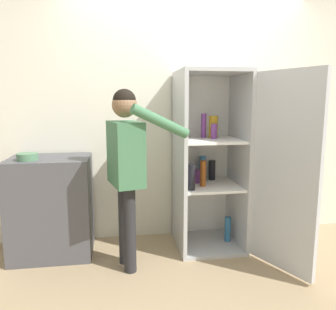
# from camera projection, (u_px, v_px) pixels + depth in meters

# --- Properties ---
(ground_plane) EXTENTS (12.00, 12.00, 0.00)m
(ground_plane) POSITION_uv_depth(u_px,v_px,m) (208.00, 277.00, 2.74)
(ground_plane) COLOR tan
(wall_back) EXTENTS (7.00, 0.06, 2.55)m
(wall_back) POSITION_uv_depth(u_px,v_px,m) (185.00, 118.00, 3.49)
(wall_back) COLOR silver
(wall_back) RESTS_ON ground_plane
(refrigerator) EXTENTS (0.95, 1.22, 1.74)m
(refrigerator) POSITION_uv_depth(u_px,v_px,m) (222.00, 163.00, 3.15)
(refrigerator) COLOR #B7BABC
(refrigerator) RESTS_ON ground_plane
(person) EXTENTS (0.68, 0.53, 1.55)m
(person) POSITION_uv_depth(u_px,v_px,m) (127.00, 158.00, 2.75)
(person) COLOR #262628
(person) RESTS_ON ground_plane
(counter) EXTENTS (0.73, 0.56, 0.94)m
(counter) POSITION_uv_depth(u_px,v_px,m) (52.00, 206.00, 3.10)
(counter) COLOR #4C4C51
(counter) RESTS_ON ground_plane
(bowl) EXTENTS (0.18, 0.18, 0.06)m
(bowl) POSITION_uv_depth(u_px,v_px,m) (27.00, 157.00, 2.89)
(bowl) COLOR #517F5B
(bowl) RESTS_ON counter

